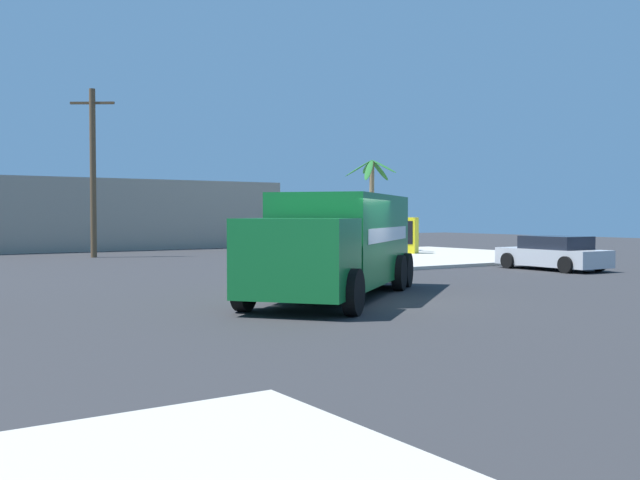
{
  "coord_description": "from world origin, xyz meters",
  "views": [
    {
      "loc": [
        -10.99,
        -14.0,
        2.13
      ],
      "look_at": [
        -0.95,
        0.98,
        1.5
      ],
      "focal_mm": 40.71,
      "sensor_mm": 36.0,
      "label": 1
    }
  ],
  "objects_px": {
    "sedan_silver": "(553,254)",
    "vending_machine_red": "(408,235)",
    "vending_machine_blue": "(379,235)",
    "utility_pole": "(93,171)",
    "delivery_truck": "(337,243)",
    "palm_tree_far": "(372,190)"
  },
  "relations": [
    {
      "from": "sedan_silver",
      "to": "vending_machine_red",
      "type": "relative_size",
      "value": 2.37
    },
    {
      "from": "vending_machine_blue",
      "to": "utility_pole",
      "type": "relative_size",
      "value": 0.22
    },
    {
      "from": "sedan_silver",
      "to": "utility_pole",
      "type": "bearing_deg",
      "value": 124.28
    },
    {
      "from": "delivery_truck",
      "to": "utility_pole",
      "type": "relative_size",
      "value": 0.92
    },
    {
      "from": "sedan_silver",
      "to": "vending_machine_red",
      "type": "distance_m",
      "value": 10.46
    },
    {
      "from": "sedan_silver",
      "to": "utility_pole",
      "type": "distance_m",
      "value": 22.15
    },
    {
      "from": "palm_tree_far",
      "to": "vending_machine_blue",
      "type": "bearing_deg",
      "value": -117.12
    },
    {
      "from": "delivery_truck",
      "to": "palm_tree_far",
      "type": "relative_size",
      "value": 1.54
    },
    {
      "from": "palm_tree_far",
      "to": "utility_pole",
      "type": "xyz_separation_m",
      "value": [
        -13.65,
        4.94,
        0.85
      ]
    },
    {
      "from": "delivery_truck",
      "to": "utility_pole",
      "type": "height_order",
      "value": "utility_pole"
    },
    {
      "from": "vending_machine_red",
      "to": "palm_tree_far",
      "type": "bearing_deg",
      "value": 94.69
    },
    {
      "from": "vending_machine_red",
      "to": "sedan_silver",
      "type": "bearing_deg",
      "value": -98.71
    },
    {
      "from": "vending_machine_red",
      "to": "vending_machine_blue",
      "type": "height_order",
      "value": "same"
    },
    {
      "from": "vending_machine_blue",
      "to": "utility_pole",
      "type": "distance_m",
      "value": 14.77
    },
    {
      "from": "palm_tree_far",
      "to": "utility_pole",
      "type": "height_order",
      "value": "utility_pole"
    },
    {
      "from": "vending_machine_red",
      "to": "vending_machine_blue",
      "type": "bearing_deg",
      "value": 140.7
    },
    {
      "from": "vending_machine_red",
      "to": "utility_pole",
      "type": "relative_size",
      "value": 0.22
    },
    {
      "from": "delivery_truck",
      "to": "vending_machine_blue",
      "type": "relative_size",
      "value": 4.15
    },
    {
      "from": "sedan_silver",
      "to": "palm_tree_far",
      "type": "relative_size",
      "value": 0.87
    },
    {
      "from": "delivery_truck",
      "to": "vending_machine_blue",
      "type": "distance_m",
      "value": 19.08
    },
    {
      "from": "sedan_silver",
      "to": "utility_pole",
      "type": "height_order",
      "value": "utility_pole"
    },
    {
      "from": "vending_machine_blue",
      "to": "utility_pole",
      "type": "height_order",
      "value": "utility_pole"
    }
  ]
}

